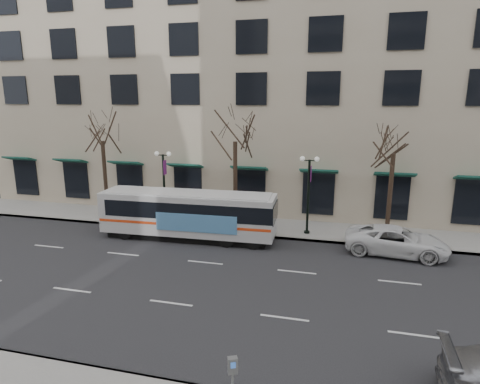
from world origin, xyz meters
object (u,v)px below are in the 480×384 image
(lamp_post_right, at_px, (308,192))
(white_pickup, at_px, (397,241))
(lamp_post_left, at_px, (164,184))
(city_bus, at_px, (189,213))
(tree_far_right, at_px, (395,138))
(tree_far_mid, at_px, (235,127))
(pay_station, at_px, (233,369))
(tree_far_left, at_px, (101,128))

(lamp_post_right, height_order, white_pickup, lamp_post_right)
(lamp_post_left, xyz_separation_m, city_bus, (2.74, -2.40, -1.29))
(white_pickup, bearing_deg, tree_far_right, 11.19)
(tree_far_mid, distance_m, white_pickup, 12.22)
(tree_far_right, bearing_deg, white_pickup, -84.29)
(tree_far_right, relative_size, lamp_post_left, 1.55)
(pay_station, bearing_deg, tree_far_left, 106.93)
(pay_station, bearing_deg, tree_far_mid, 80.09)
(tree_far_mid, relative_size, pay_station, 6.42)
(tree_far_left, xyz_separation_m, city_bus, (7.75, -3.00, -5.05))
(tree_far_left, bearing_deg, city_bus, -21.17)
(tree_far_mid, distance_m, city_bus, 6.46)
(tree_far_right, distance_m, city_bus, 13.49)
(city_bus, relative_size, pay_station, 8.42)
(tree_far_left, height_order, city_bus, tree_far_left)
(tree_far_right, distance_m, lamp_post_left, 15.40)
(tree_far_left, height_order, tree_far_mid, tree_far_mid)
(lamp_post_right, bearing_deg, tree_far_mid, 173.17)
(lamp_post_right, xyz_separation_m, white_pickup, (5.25, -2.00, -2.15))
(tree_far_mid, xyz_separation_m, pay_station, (4.16, -16.10, -5.79))
(tree_far_mid, relative_size, lamp_post_left, 1.64)
(lamp_post_right, bearing_deg, tree_far_left, 177.71)
(lamp_post_left, relative_size, white_pickup, 0.92)
(lamp_post_right, xyz_separation_m, city_bus, (-7.26, -2.40, -1.29))
(tree_far_mid, height_order, city_bus, tree_far_mid)
(tree_far_mid, distance_m, tree_far_right, 10.01)
(tree_far_left, relative_size, lamp_post_right, 1.60)
(tree_far_left, xyz_separation_m, tree_far_mid, (10.00, 0.00, 0.21))
(tree_far_mid, distance_m, lamp_post_right, 6.41)
(tree_far_mid, bearing_deg, lamp_post_right, -6.83)
(city_bus, bearing_deg, lamp_post_right, 16.12)
(tree_far_right, relative_size, city_bus, 0.72)
(tree_far_right, height_order, lamp_post_right, tree_far_right)
(tree_far_mid, xyz_separation_m, lamp_post_left, (-4.99, -0.60, -3.96))
(city_bus, xyz_separation_m, white_pickup, (12.51, 0.40, -0.86))
(tree_far_right, xyz_separation_m, pay_station, (-5.84, -16.10, -5.31))
(tree_far_left, distance_m, pay_station, 22.16)
(city_bus, relative_size, white_pickup, 1.97)
(tree_far_left, distance_m, tree_far_right, 20.00)
(tree_far_left, bearing_deg, white_pickup, -7.31)
(tree_far_mid, relative_size, city_bus, 0.76)
(tree_far_right, distance_m, lamp_post_right, 6.11)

